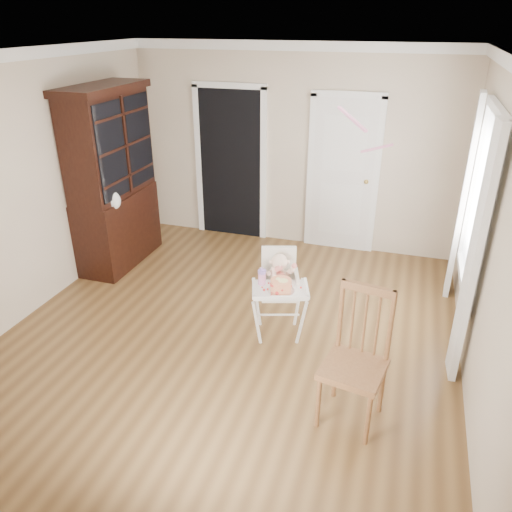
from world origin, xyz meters
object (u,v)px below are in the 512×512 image
(china_cabinet, at_px, (113,179))
(cake, at_px, (281,285))
(dining_chair, at_px, (355,363))
(sippy_cup, at_px, (262,277))
(high_chair, at_px, (279,285))

(china_cabinet, bearing_deg, cake, -26.60)
(cake, height_order, dining_chair, dining_chair)
(china_cabinet, bearing_deg, sippy_cup, -27.24)
(high_chair, relative_size, china_cabinet, 0.42)
(high_chair, height_order, sippy_cup, high_chair)
(china_cabinet, bearing_deg, high_chair, -22.84)
(sippy_cup, relative_size, dining_chair, 0.17)
(high_chair, xyz_separation_m, sippy_cup, (-0.13, -0.16, 0.15))
(cake, distance_m, china_cabinet, 2.86)
(high_chair, height_order, china_cabinet, china_cabinet)
(high_chair, distance_m, china_cabinet, 2.72)
(sippy_cup, height_order, dining_chair, dining_chair)
(sippy_cup, distance_m, dining_chair, 1.29)
(cake, relative_size, dining_chair, 0.22)
(high_chair, relative_size, cake, 3.67)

